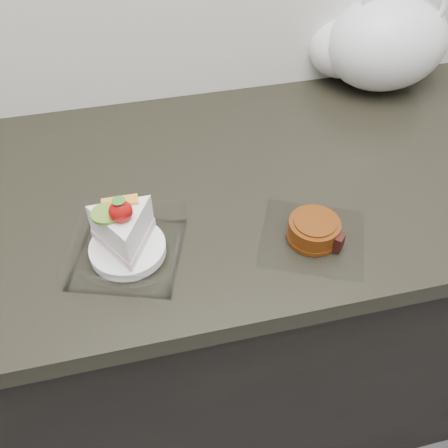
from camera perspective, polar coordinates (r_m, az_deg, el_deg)
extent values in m
cube|color=black|center=(1.32, 1.84, -10.24)|extent=(2.00, 0.60, 0.86)
cube|color=black|center=(0.98, 2.45, 4.55)|extent=(2.04, 0.64, 0.04)
cube|color=white|center=(0.84, -10.83, -3.29)|extent=(0.21, 0.21, 0.00)
cylinder|color=white|center=(0.83, -10.93, -2.81)|extent=(0.12, 0.12, 0.02)
ellipsoid|color=red|center=(0.75, -11.72, 1.41)|extent=(0.04, 0.03, 0.04)
cone|color=#2D7223|center=(0.74, -11.93, 2.40)|extent=(0.02, 0.02, 0.01)
cylinder|color=olive|center=(0.77, -13.35, 1.16)|extent=(0.05, 0.05, 0.01)
cube|color=orange|center=(0.79, -11.81, 2.52)|extent=(0.06, 0.02, 0.01)
cube|color=white|center=(0.86, 10.05, -1.54)|extent=(0.22, 0.22, 0.00)
cylinder|color=#682F0C|center=(0.85, 10.21, -0.68)|extent=(0.10, 0.10, 0.04)
cylinder|color=#682F0C|center=(0.86, 10.09, -1.32)|extent=(0.11, 0.11, 0.01)
cylinder|color=#682F0C|center=(0.83, 10.38, 0.26)|extent=(0.09, 0.09, 0.00)
cube|color=black|center=(0.84, 12.63, -1.98)|extent=(0.03, 0.03, 0.03)
ellipsoid|color=white|center=(1.24, 18.07, 19.04)|extent=(0.33, 0.29, 0.21)
ellipsoid|color=white|center=(1.25, 13.49, 19.03)|extent=(0.20, 0.19, 0.14)
torus|color=white|center=(1.20, 18.27, 23.14)|extent=(0.11, 0.03, 0.11)
torus|color=white|center=(1.22, 21.75, 22.38)|extent=(0.10, 0.06, 0.10)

